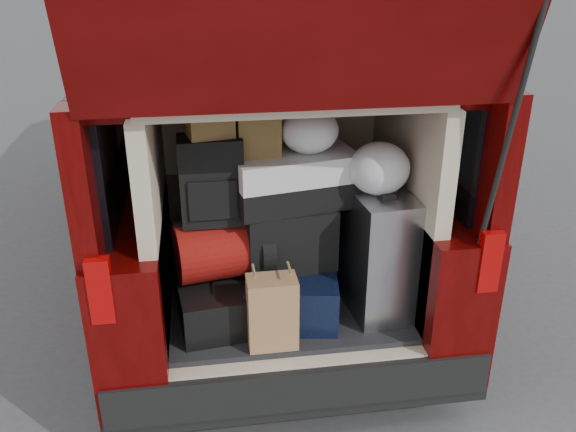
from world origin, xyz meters
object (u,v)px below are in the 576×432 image
object	(u,v)px
kraft_bag	(272,312)
backpack	(211,180)
red_duffel	(223,249)
black_hardshell	(218,297)
navy_hardshell	(291,287)
silver_roller	(377,252)
black_soft_case	(289,236)
twotone_duffel	(294,179)

from	to	relation	value
kraft_bag	backpack	bearing A→B (deg)	126.70
red_duffel	black_hardshell	bearing A→B (deg)	-156.56
black_hardshell	navy_hardshell	distance (m)	0.39
navy_hardshell	backpack	size ratio (longest dim) A/B	1.31
backpack	black_hardshell	bearing A→B (deg)	-93.94
kraft_bag	red_duffel	distance (m)	0.43
silver_roller	black_soft_case	world-z (taller)	silver_roller
red_duffel	twotone_duffel	size ratio (longest dim) A/B	0.77
navy_hardshell	silver_roller	size ratio (longest dim) A/B	0.86
navy_hardshell	twotone_duffel	bearing A→B (deg)	80.22
black_hardshell	black_soft_case	bearing A→B (deg)	-0.56
backpack	twotone_duffel	world-z (taller)	backpack
twotone_duffel	kraft_bag	bearing A→B (deg)	-124.22
kraft_bag	black_soft_case	distance (m)	0.43
navy_hardshell	kraft_bag	world-z (taller)	kraft_bag
silver_roller	black_soft_case	size ratio (longest dim) A/B	1.45
kraft_bag	twotone_duffel	distance (m)	0.67
twotone_duffel	silver_roller	bearing A→B (deg)	-27.30
navy_hardshell	red_duffel	distance (m)	0.43
black_soft_case	twotone_duffel	xyz separation A→B (m)	(0.03, 0.03, 0.30)
black_hardshell	black_soft_case	size ratio (longest dim) A/B	1.23
kraft_bag	twotone_duffel	bearing A→B (deg)	66.11
black_soft_case	silver_roller	bearing A→B (deg)	-17.77
black_soft_case	red_duffel	bearing A→B (deg)	176.41
silver_roller	backpack	xyz separation A→B (m)	(-0.83, 0.08, 0.42)
kraft_bag	black_soft_case	size ratio (longest dim) A/B	0.80
red_duffel	backpack	size ratio (longest dim) A/B	1.08
silver_roller	red_duffel	xyz separation A→B (m)	(-0.79, 0.07, 0.05)
navy_hardshell	silver_roller	world-z (taller)	silver_roller
silver_roller	red_duffel	bearing A→B (deg)	169.10
navy_hardshell	twotone_duffel	world-z (taller)	twotone_duffel
silver_roller	twotone_duffel	xyz separation A→B (m)	(-0.42, 0.12, 0.38)
red_duffel	twotone_duffel	world-z (taller)	twotone_duffel
black_hardshell	black_soft_case	distance (m)	0.49
black_hardshell	twotone_duffel	size ratio (longest dim) A/B	0.92
kraft_bag	red_duffel	bearing A→B (deg)	123.19
red_duffel	kraft_bag	bearing A→B (deg)	-66.38
silver_roller	navy_hardshell	bearing A→B (deg)	166.42
kraft_bag	black_soft_case	world-z (taller)	black_soft_case
black_hardshell	twotone_duffel	distance (m)	0.73
navy_hardshell	twotone_duffel	size ratio (longest dim) A/B	0.94
red_duffel	black_soft_case	distance (m)	0.34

